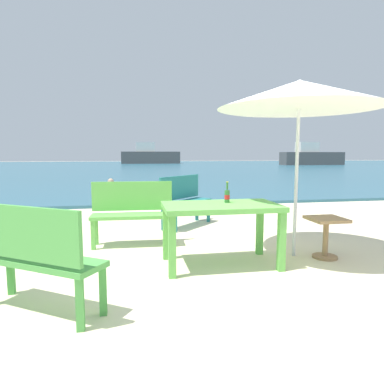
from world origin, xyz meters
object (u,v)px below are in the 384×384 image
at_px(beer_bottle_amber, 227,195).
at_px(patio_umbrella, 299,95).
at_px(bench_teal_center, 184,197).
at_px(boat_ferry, 311,157).
at_px(bench_green_right, 132,209).
at_px(side_table_wood, 326,232).
at_px(boat_cargo_ship, 150,156).
at_px(swimmer_person, 111,185).
at_px(bench_green_left, 33,252).
at_px(picnic_table_green, 221,213).

distance_m(beer_bottle_amber, patio_umbrella, 1.59).
height_order(beer_bottle_amber, bench_teal_center, beer_bottle_amber).
bearing_deg(boat_ferry, bench_green_right, -123.42).
height_order(beer_bottle_amber, side_table_wood, beer_bottle_amber).
height_order(patio_umbrella, boat_ferry, boat_ferry).
height_order(bench_teal_center, boat_cargo_ship, boat_cargo_ship).
relative_size(bench_green_right, swimmer_person, 2.96).
height_order(bench_green_right, swimmer_person, bench_green_right).
relative_size(bench_green_left, swimmer_person, 2.93).
height_order(picnic_table_green, swimmer_person, picnic_table_green).
relative_size(bench_green_left, bench_green_right, 0.99).
bearing_deg(picnic_table_green, beer_bottle_amber, 45.61).
relative_size(picnic_table_green, beer_bottle_amber, 5.28).
height_order(picnic_table_green, beer_bottle_amber, beer_bottle_amber).
bearing_deg(beer_bottle_amber, boat_cargo_ship, 88.35).
distance_m(picnic_table_green, bench_teal_center, 2.35).
distance_m(picnic_table_green, boat_cargo_ship, 41.16).
bearing_deg(swimmer_person, bench_teal_center, -74.00).
bearing_deg(swimmer_person, boat_ferry, 48.29).
height_order(side_table_wood, bench_green_right, bench_green_right).
bearing_deg(beer_bottle_amber, side_table_wood, -3.85).
height_order(bench_teal_center, swimmer_person, bench_teal_center).
distance_m(patio_umbrella, side_table_wood, 1.81).
relative_size(beer_bottle_amber, side_table_wood, 0.49).
relative_size(picnic_table_green, boat_cargo_ship, 0.18).
height_order(bench_green_left, boat_cargo_ship, boat_cargo_ship).
xyz_separation_m(beer_bottle_amber, swimmer_person, (-1.93, 8.25, -0.61)).
bearing_deg(picnic_table_green, bench_teal_center, 92.28).
xyz_separation_m(patio_umbrella, bench_green_right, (-2.13, 0.96, -1.58)).
relative_size(picnic_table_green, bench_green_right, 1.15).
bearing_deg(bench_teal_center, boat_cargo_ship, 87.96).
distance_m(side_table_wood, bench_green_right, 2.74).
bearing_deg(swimmer_person, side_table_wood, -68.74).
bearing_deg(side_table_wood, boat_cargo_ship, 90.19).
xyz_separation_m(side_table_wood, bench_green_right, (-2.49, 1.12, 0.19)).
bearing_deg(bench_teal_center, bench_green_left, -118.53).
height_order(picnic_table_green, bench_green_right, bench_green_right).
relative_size(bench_green_right, boat_ferry, 0.17).
height_order(beer_bottle_amber, bench_green_left, beer_bottle_amber).
distance_m(patio_umbrella, boat_ferry, 36.95).
relative_size(boat_ferry, boat_cargo_ship, 0.94).
bearing_deg(boat_ferry, picnic_table_green, -121.12).
bearing_deg(swimmer_person, bench_green_left, -90.47).
bearing_deg(side_table_wood, bench_green_left, -163.48).
xyz_separation_m(bench_green_left, bench_green_right, (0.83, 2.10, 0.00)).
xyz_separation_m(side_table_wood, bench_teal_center, (-1.52, 2.33, 0.19)).
distance_m(patio_umbrella, bench_teal_center, 2.92).
height_order(side_table_wood, boat_ferry, boat_ferry).
bearing_deg(bench_teal_center, bench_green_right, -128.75).
height_order(picnic_table_green, bench_green_left, bench_green_left).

